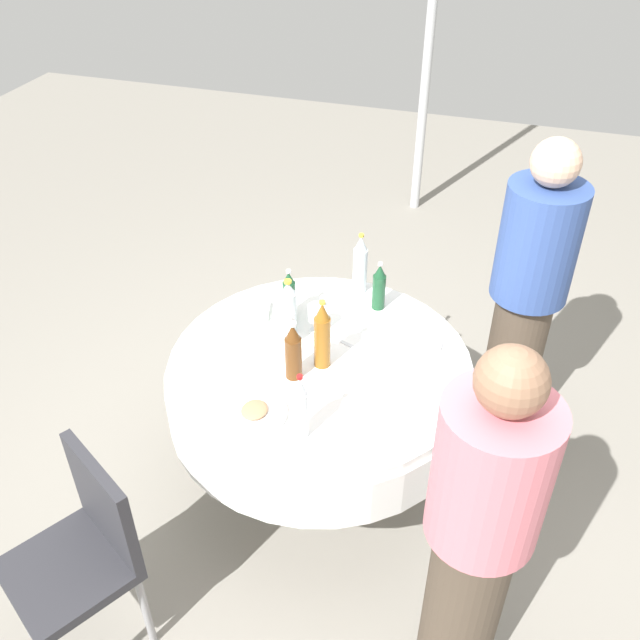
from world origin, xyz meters
name	(u,v)px	position (x,y,z in m)	size (l,w,h in m)	color
ground_plane	(320,478)	(0.00, 0.00, 0.00)	(10.00, 10.00, 0.00)	gray
dining_table	(320,387)	(0.00, 0.00, 0.59)	(1.31, 1.31, 0.74)	white
bottle_dark_green_north	(289,295)	(-0.26, -0.22, 0.86)	(0.06, 0.06, 0.25)	#194728
bottle_amber_front	(322,336)	(0.02, 0.02, 0.89)	(0.07, 0.07, 0.32)	#8C5619
bottle_clear_mid	(360,265)	(-0.56, 0.02, 0.88)	(0.07, 0.07, 0.31)	silver
bottle_dark_green_outer	(379,287)	(-0.45, 0.14, 0.85)	(0.06, 0.06, 0.24)	#194728
bottle_clear_rear	(300,408)	(0.42, 0.06, 0.87)	(0.06, 0.06, 0.29)	silver
bottle_brown_west	(293,352)	(0.12, -0.07, 0.87)	(0.07, 0.07, 0.27)	#593314
bottle_clear_south	(289,307)	(-0.16, -0.19, 0.86)	(0.07, 0.07, 0.26)	silver
wine_glass_outer	(287,322)	(-0.07, -0.16, 0.86)	(0.06, 0.06, 0.17)	white
wine_glass_rear	(316,314)	(-0.19, -0.08, 0.83)	(0.07, 0.07, 0.14)	white
plate_right	(417,343)	(-0.23, 0.37, 0.75)	(0.21, 0.21, 0.02)	white
plate_far	(255,412)	(0.38, -0.14, 0.75)	(0.25, 0.25, 0.04)	white
fork_front	(257,366)	(0.11, -0.24, 0.74)	(0.18, 0.02, 0.01)	silver
fork_mid	(348,345)	(-0.14, 0.09, 0.74)	(0.18, 0.02, 0.01)	silver
folded_napkin	(254,311)	(-0.23, -0.39, 0.75)	(0.14, 0.14, 0.02)	white
person_north	(477,537)	(0.73, 0.74, 0.81)	(0.34, 0.34, 1.55)	#4C3F33
person_front	(526,299)	(-0.59, 0.79, 0.83)	(0.34, 0.34, 1.58)	#4C3F33
chair_west	(85,546)	(0.96, -0.57, 0.52)	(0.55, 0.55, 0.87)	#2D2D33
tent_pole_main	(428,51)	(-2.91, -0.11, 1.22)	(0.07, 0.07, 2.44)	#B2B5B7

